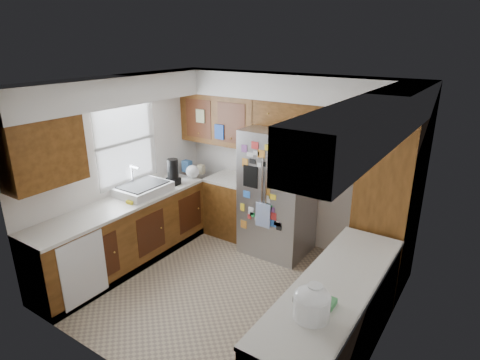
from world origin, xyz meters
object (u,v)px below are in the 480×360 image
at_px(pantry, 388,206).
at_px(paper_towel, 314,300).
at_px(rice_cooker, 312,303).
at_px(fridge, 278,192).

distance_m(pantry, paper_towel, 2.12).
bearing_deg(rice_cooker, fridge, 124.12).
relative_size(pantry, rice_cooker, 7.33).
relative_size(fridge, rice_cooker, 6.14).
height_order(pantry, fridge, pantry).
distance_m(pantry, fridge, 1.51).
height_order(pantry, paper_towel, pantry).
height_order(fridge, paper_towel, fridge).
bearing_deg(pantry, fridge, 177.94).
bearing_deg(paper_towel, fridge, 124.63).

